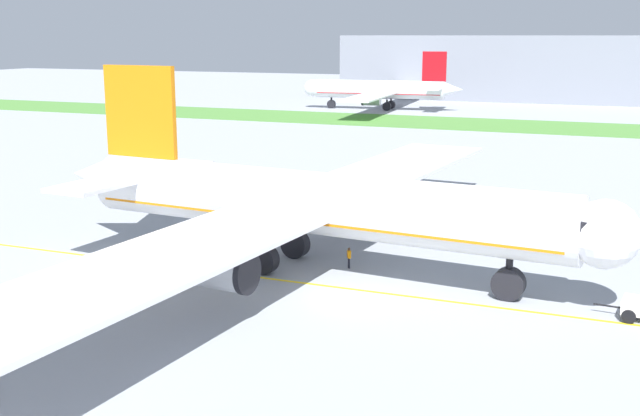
# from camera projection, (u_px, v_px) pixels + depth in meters

# --- Properties ---
(ground_plane) EXTENTS (600.00, 600.00, 0.00)m
(ground_plane) POSITION_uv_depth(u_px,v_px,m) (350.00, 298.00, 55.48)
(ground_plane) COLOR #9399A0
(ground_plane) RESTS_ON ground
(apron_taxi_line) EXTENTS (280.00, 0.36, 0.01)m
(apron_taxi_line) POSITION_uv_depth(u_px,v_px,m) (360.00, 290.00, 57.26)
(apron_taxi_line) COLOR yellow
(apron_taxi_line) RESTS_ON ground
(grass_median_strip) EXTENTS (320.00, 24.00, 0.10)m
(grass_median_strip) POSITION_uv_depth(u_px,v_px,m) (543.00, 127.00, 158.10)
(grass_median_strip) COLOR #4C8438
(grass_median_strip) RESTS_ON ground
(airliner_foreground) EXTENTS (48.55, 77.40, 15.67)m
(airliner_foreground) POSITION_uv_depth(u_px,v_px,m) (307.00, 204.00, 61.16)
(airliner_foreground) COLOR white
(airliner_foreground) RESTS_ON ground
(ground_crew_wingwalker_port) EXTENTS (0.45, 0.52, 1.69)m
(ground_crew_wingwalker_port) POSITION_uv_depth(u_px,v_px,m) (349.00, 256.00, 62.46)
(ground_crew_wingwalker_port) COLOR black
(ground_crew_wingwalker_port) RESTS_ON ground
(ground_crew_marshaller_front) EXTENTS (0.59, 0.37, 1.73)m
(ground_crew_marshaller_front) POSITION_uv_depth(u_px,v_px,m) (249.00, 233.00, 69.35)
(ground_crew_marshaller_front) COLOR black
(ground_crew_marshaller_front) RESTS_ON ground
(parked_airliner_far_left) EXTENTS (40.09, 62.97, 14.26)m
(parked_airliner_far_left) POSITION_uv_depth(u_px,v_px,m) (381.00, 90.00, 194.22)
(parked_airliner_far_left) COLOR white
(parked_airliner_far_left) RESTS_ON ground
(terminal_building) EXTENTS (132.04, 20.00, 18.00)m
(terminal_building) POSITION_uv_depth(u_px,v_px,m) (578.00, 69.00, 215.17)
(terminal_building) COLOR gray
(terminal_building) RESTS_ON ground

